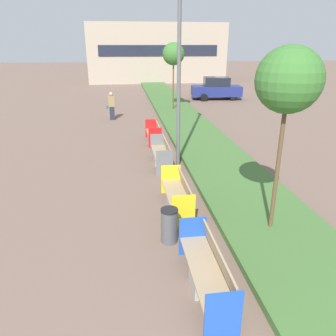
{
  "coord_description": "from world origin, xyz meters",
  "views": [
    {
      "loc": [
        -0.53,
        -0.7,
        4.54
      ],
      "look_at": [
        0.9,
        9.52,
        0.6
      ],
      "focal_mm": 35.0,
      "sensor_mm": 36.0,
      "label": 1
    }
  ],
  "objects_px": {
    "street_lamp_post": "(179,32)",
    "parked_car_distant": "(216,89)",
    "bench_red_frame": "(154,135)",
    "bench_yellow_frame": "(178,197)",
    "bench_blue_frame": "(207,273)",
    "pedestrian_walking": "(112,106)",
    "sapling_tree_near": "(289,81)",
    "litter_bin": "(169,225)",
    "sapling_tree_far": "(173,54)",
    "bench_grey_frame": "(162,155)"
  },
  "relations": [
    {
      "from": "bench_grey_frame",
      "to": "parked_car_distant",
      "type": "relative_size",
      "value": 0.54
    },
    {
      "from": "street_lamp_post",
      "to": "pedestrian_walking",
      "type": "height_order",
      "value": "street_lamp_post"
    },
    {
      "from": "litter_bin",
      "to": "street_lamp_post",
      "type": "bearing_deg",
      "value": 78.19
    },
    {
      "from": "sapling_tree_far",
      "to": "pedestrian_walking",
      "type": "xyz_separation_m",
      "value": [
        -4.25,
        -2.18,
        -2.98
      ]
    },
    {
      "from": "bench_blue_frame",
      "to": "litter_bin",
      "type": "relative_size",
      "value": 2.71
    },
    {
      "from": "bench_blue_frame",
      "to": "bench_red_frame",
      "type": "relative_size",
      "value": 1.26
    },
    {
      "from": "litter_bin",
      "to": "sapling_tree_far",
      "type": "distance_m",
      "value": 16.79
    },
    {
      "from": "bench_yellow_frame",
      "to": "parked_car_distant",
      "type": "distance_m",
      "value": 20.42
    },
    {
      "from": "street_lamp_post",
      "to": "parked_car_distant",
      "type": "xyz_separation_m",
      "value": [
        5.99,
        15.74,
        -3.99
      ]
    },
    {
      "from": "sapling_tree_near",
      "to": "bench_blue_frame",
      "type": "bearing_deg",
      "value": -139.63
    },
    {
      "from": "bench_yellow_frame",
      "to": "bench_red_frame",
      "type": "height_order",
      "value": "same"
    },
    {
      "from": "street_lamp_post",
      "to": "sapling_tree_far",
      "type": "bearing_deg",
      "value": 82.15
    },
    {
      "from": "bench_yellow_frame",
      "to": "street_lamp_post",
      "type": "height_order",
      "value": "street_lamp_post"
    },
    {
      "from": "litter_bin",
      "to": "parked_car_distant",
      "type": "distance_m",
      "value": 22.17
    },
    {
      "from": "bench_blue_frame",
      "to": "sapling_tree_near",
      "type": "xyz_separation_m",
      "value": [
        2.12,
        1.8,
        3.4
      ]
    },
    {
      "from": "bench_red_frame",
      "to": "street_lamp_post",
      "type": "height_order",
      "value": "street_lamp_post"
    },
    {
      "from": "bench_yellow_frame",
      "to": "bench_grey_frame",
      "type": "relative_size",
      "value": 0.96
    },
    {
      "from": "sapling_tree_far",
      "to": "parked_car_distant",
      "type": "relative_size",
      "value": 1.06
    },
    {
      "from": "sapling_tree_near",
      "to": "parked_car_distant",
      "type": "distance_m",
      "value": 21.6
    },
    {
      "from": "litter_bin",
      "to": "pedestrian_walking",
      "type": "height_order",
      "value": "pedestrian_walking"
    },
    {
      "from": "street_lamp_post",
      "to": "sapling_tree_near",
      "type": "relative_size",
      "value": 1.99
    },
    {
      "from": "bench_grey_frame",
      "to": "sapling_tree_near",
      "type": "relative_size",
      "value": 0.52
    },
    {
      "from": "bench_grey_frame",
      "to": "sapling_tree_far",
      "type": "height_order",
      "value": "sapling_tree_far"
    },
    {
      "from": "bench_red_frame",
      "to": "pedestrian_walking",
      "type": "height_order",
      "value": "pedestrian_walking"
    },
    {
      "from": "street_lamp_post",
      "to": "sapling_tree_near",
      "type": "bearing_deg",
      "value": -73.76
    },
    {
      "from": "bench_blue_frame",
      "to": "parked_car_distant",
      "type": "xyz_separation_m",
      "value": [
        6.6,
        22.74,
        0.54
      ]
    },
    {
      "from": "bench_blue_frame",
      "to": "sapling_tree_near",
      "type": "relative_size",
      "value": 0.53
    },
    {
      "from": "street_lamp_post",
      "to": "pedestrian_walking",
      "type": "bearing_deg",
      "value": 107.29
    },
    {
      "from": "bench_grey_frame",
      "to": "parked_car_distant",
      "type": "height_order",
      "value": "parked_car_distant"
    },
    {
      "from": "bench_blue_frame",
      "to": "bench_grey_frame",
      "type": "bearing_deg",
      "value": 90.0
    },
    {
      "from": "bench_yellow_frame",
      "to": "bench_red_frame",
      "type": "xyz_separation_m",
      "value": [
        -0.0,
        6.95,
        -0.01
      ]
    },
    {
      "from": "bench_yellow_frame",
      "to": "litter_bin",
      "type": "bearing_deg",
      "value": -106.21
    },
    {
      "from": "street_lamp_post",
      "to": "sapling_tree_far",
      "type": "distance_m",
      "value": 11.13
    },
    {
      "from": "litter_bin",
      "to": "pedestrian_walking",
      "type": "xyz_separation_m",
      "value": [
        -1.64,
        14.05,
        0.44
      ]
    },
    {
      "from": "bench_grey_frame",
      "to": "sapling_tree_near",
      "type": "xyz_separation_m",
      "value": [
        2.12,
        -5.42,
        3.4
      ]
    },
    {
      "from": "bench_red_frame",
      "to": "parked_car_distant",
      "type": "relative_size",
      "value": 0.43
    },
    {
      "from": "litter_bin",
      "to": "street_lamp_post",
      "type": "distance_m",
      "value": 6.98
    },
    {
      "from": "sapling_tree_far",
      "to": "street_lamp_post",
      "type": "bearing_deg",
      "value": -97.85
    },
    {
      "from": "bench_grey_frame",
      "to": "parked_car_distant",
      "type": "xyz_separation_m",
      "value": [
        6.6,
        15.52,
        0.54
      ]
    },
    {
      "from": "litter_bin",
      "to": "parked_car_distant",
      "type": "height_order",
      "value": "parked_car_distant"
    },
    {
      "from": "bench_blue_frame",
      "to": "pedestrian_walking",
      "type": "relative_size",
      "value": 1.38
    },
    {
      "from": "bench_yellow_frame",
      "to": "pedestrian_walking",
      "type": "relative_size",
      "value": 1.3
    },
    {
      "from": "pedestrian_walking",
      "to": "bench_red_frame",
      "type": "bearing_deg",
      "value": -68.62
    },
    {
      "from": "bench_red_frame",
      "to": "bench_grey_frame",
      "type": "bearing_deg",
      "value": -89.9
    },
    {
      "from": "bench_grey_frame",
      "to": "sapling_tree_far",
      "type": "bearing_deg",
      "value": 78.83
    },
    {
      "from": "bench_grey_frame",
      "to": "pedestrian_walking",
      "type": "height_order",
      "value": "pedestrian_walking"
    },
    {
      "from": "bench_blue_frame",
      "to": "sapling_tree_far",
      "type": "relative_size",
      "value": 0.52
    },
    {
      "from": "bench_yellow_frame",
      "to": "pedestrian_walking",
      "type": "bearing_deg",
      "value": 99.76
    },
    {
      "from": "bench_blue_frame",
      "to": "sapling_tree_near",
      "type": "height_order",
      "value": "sapling_tree_near"
    },
    {
      "from": "bench_red_frame",
      "to": "litter_bin",
      "type": "distance_m",
      "value": 8.64
    }
  ]
}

